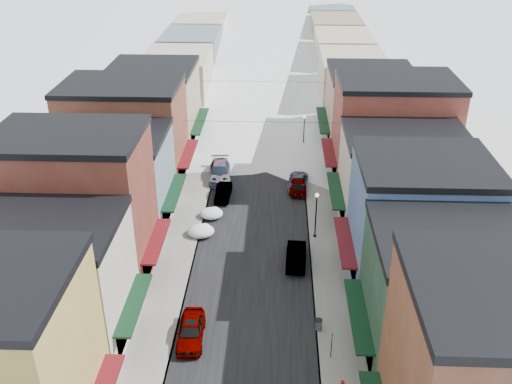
# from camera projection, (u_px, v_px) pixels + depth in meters

# --- Properties ---
(road) EXTENTS (10.00, 160.00, 0.01)m
(road) POSITION_uv_depth(u_px,v_px,m) (264.00, 113.00, 82.16)
(road) COLOR black
(road) RESTS_ON ground
(sidewalk_left) EXTENTS (3.20, 160.00, 0.15)m
(sidewalk_left) POSITION_uv_depth(u_px,v_px,m) (218.00, 112.00, 82.36)
(sidewalk_left) COLOR gray
(sidewalk_left) RESTS_ON ground
(sidewalk_right) EXTENTS (3.20, 160.00, 0.15)m
(sidewalk_right) POSITION_uv_depth(u_px,v_px,m) (310.00, 114.00, 81.89)
(sidewalk_right) COLOR gray
(sidewalk_right) RESTS_ON ground
(curb_left) EXTENTS (0.10, 160.00, 0.15)m
(curb_left) POSITION_uv_depth(u_px,v_px,m) (229.00, 112.00, 82.30)
(curb_left) COLOR slate
(curb_left) RESTS_ON ground
(curb_right) EXTENTS (0.10, 160.00, 0.15)m
(curb_right) POSITION_uv_depth(u_px,v_px,m) (299.00, 113.00, 81.95)
(curb_right) COLOR slate
(curb_right) RESTS_ON ground
(bldg_l_cream) EXTENTS (11.30, 8.20, 9.50)m
(bldg_l_cream) POSITION_uv_depth(u_px,v_px,m) (49.00, 283.00, 38.35)
(bldg_l_cream) COLOR beige
(bldg_l_cream) RESTS_ON ground
(bldg_l_brick_near) EXTENTS (12.30, 8.20, 12.50)m
(bldg_l_brick_near) POSITION_uv_depth(u_px,v_px,m) (77.00, 206.00, 44.76)
(bldg_l_brick_near) COLOR maroon
(bldg_l_brick_near) RESTS_ON ground
(bldg_l_grayblue) EXTENTS (11.30, 9.20, 9.00)m
(bldg_l_grayblue) POSITION_uv_depth(u_px,v_px,m) (114.00, 179.00, 53.08)
(bldg_l_grayblue) COLOR gray
(bldg_l_grayblue) RESTS_ON ground
(bldg_l_brick_far) EXTENTS (13.30, 9.20, 11.00)m
(bldg_l_brick_far) POSITION_uv_depth(u_px,v_px,m) (125.00, 133.00, 60.63)
(bldg_l_brick_far) COLOR brown
(bldg_l_brick_far) RESTS_ON ground
(bldg_l_tan) EXTENTS (11.30, 11.20, 10.00)m
(bldg_l_tan) POSITION_uv_depth(u_px,v_px,m) (154.00, 106.00, 69.68)
(bldg_l_tan) COLOR tan
(bldg_l_tan) RESTS_ON ground
(bldg_r_green) EXTENTS (11.30, 9.20, 9.50)m
(bldg_r_green) POSITION_uv_depth(u_px,v_px,m) (447.00, 298.00, 36.97)
(bldg_r_green) COLOR #1B3826
(bldg_r_green) RESTS_ON ground
(bldg_r_blue) EXTENTS (11.30, 9.20, 10.50)m
(bldg_r_blue) POSITION_uv_depth(u_px,v_px,m) (418.00, 221.00, 44.71)
(bldg_r_blue) COLOR #425F95
(bldg_r_blue) RESTS_ON ground
(bldg_r_cream) EXTENTS (12.30, 9.20, 9.00)m
(bldg_r_cream) POSITION_uv_depth(u_px,v_px,m) (402.00, 179.00, 53.02)
(bldg_r_cream) COLOR beige
(bldg_r_cream) RESTS_ON ground
(bldg_r_brick_far) EXTENTS (13.30, 9.20, 11.50)m
(bldg_r_brick_far) POSITION_uv_depth(u_px,v_px,m) (393.00, 131.00, 60.39)
(bldg_r_brick_far) COLOR maroon
(bldg_r_brick_far) RESTS_ON ground
(bldg_r_tan) EXTENTS (11.30, 11.20, 9.50)m
(bldg_r_tan) POSITION_uv_depth(u_px,v_px,m) (369.00, 109.00, 69.75)
(bldg_r_tan) COLOR #A3816B
(bldg_r_tan) RESTS_ON ground
(distant_blocks) EXTENTS (34.00, 55.00, 8.00)m
(distant_blocks) POSITION_uv_depth(u_px,v_px,m) (268.00, 48.00, 100.68)
(distant_blocks) COLOR gray
(distant_blocks) RESTS_ON ground
(overhead_cables) EXTENTS (16.40, 15.04, 0.04)m
(overhead_cables) POSITION_uv_depth(u_px,v_px,m) (261.00, 100.00, 68.22)
(overhead_cables) COLOR black
(overhead_cables) RESTS_ON ground
(car_silver_sedan) EXTENTS (1.98, 4.59, 1.54)m
(car_silver_sedan) POSITION_uv_depth(u_px,v_px,m) (191.00, 331.00, 40.07)
(car_silver_sedan) COLOR gray
(car_silver_sedan) RESTS_ON ground
(car_dark_hatch) EXTENTS (1.59, 4.09, 1.33)m
(car_dark_hatch) POSITION_uv_depth(u_px,v_px,m) (223.00, 192.00, 58.93)
(car_dark_hatch) COLOR black
(car_dark_hatch) RESTS_ON ground
(car_silver_wagon) EXTENTS (2.80, 5.97, 1.69)m
(car_silver_wagon) POSITION_uv_depth(u_px,v_px,m) (220.00, 172.00, 62.92)
(car_silver_wagon) COLOR gray
(car_silver_wagon) RESTS_ON ground
(car_green_sedan) EXTENTS (1.87, 4.78, 1.55)m
(car_green_sedan) POSITION_uv_depth(u_px,v_px,m) (296.00, 255.00, 48.46)
(car_green_sedan) COLOR black
(car_green_sedan) RESTS_ON ground
(car_gray_suv) EXTENTS (1.85, 4.54, 1.54)m
(car_gray_suv) POSITION_uv_depth(u_px,v_px,m) (298.00, 184.00, 60.38)
(car_gray_suv) COLOR #9A9CA3
(car_gray_suv) RESTS_ON ground
(car_black_sedan) EXTENTS (2.50, 5.05, 1.41)m
(car_black_sedan) POSITION_uv_depth(u_px,v_px,m) (298.00, 180.00, 61.38)
(car_black_sedan) COLOR black
(car_black_sedan) RESTS_ON ground
(car_lane_silver) EXTENTS (2.52, 4.91, 1.60)m
(car_lane_silver) POSITION_uv_depth(u_px,v_px,m) (249.00, 107.00, 82.41)
(car_lane_silver) COLOR #93969A
(car_lane_silver) RESTS_ON ground
(car_lane_white) EXTENTS (2.44, 5.11, 1.41)m
(car_lane_white) POSITION_uv_depth(u_px,v_px,m) (273.00, 77.00, 95.94)
(car_lane_white) COLOR silver
(car_lane_white) RESTS_ON ground
(parking_sign) EXTENTS (0.06, 0.28, 2.09)m
(parking_sign) POSITION_uv_depth(u_px,v_px,m) (332.00, 343.00, 38.08)
(parking_sign) COLOR black
(parking_sign) RESTS_ON sidewalk_right
(trash_can) EXTENTS (0.53, 0.53, 0.89)m
(trash_can) POSITION_uv_depth(u_px,v_px,m) (319.00, 324.00, 40.89)
(trash_can) COLOR slate
(trash_can) RESTS_ON sidewalk_right
(streetlamp_near) EXTENTS (0.37, 0.37, 4.46)m
(streetlamp_near) POSITION_uv_depth(u_px,v_px,m) (316.00, 210.00, 51.02)
(streetlamp_near) COLOR black
(streetlamp_near) RESTS_ON sidewalk_right
(streetlamp_far) EXTENTS (0.37, 0.37, 4.42)m
(streetlamp_far) POSITION_uv_depth(u_px,v_px,m) (304.00, 128.00, 68.85)
(streetlamp_far) COLOR black
(streetlamp_far) RESTS_ON sidewalk_right
(snow_pile_mid) EXTENTS (2.49, 2.73, 1.05)m
(snow_pile_mid) POSITION_uv_depth(u_px,v_px,m) (201.00, 231.00, 52.51)
(snow_pile_mid) COLOR white
(snow_pile_mid) RESTS_ON ground
(snow_pile_far) EXTENTS (2.27, 2.60, 0.96)m
(snow_pile_far) POSITION_uv_depth(u_px,v_px,m) (212.00, 213.00, 55.49)
(snow_pile_far) COLOR white
(snow_pile_far) RESTS_ON ground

